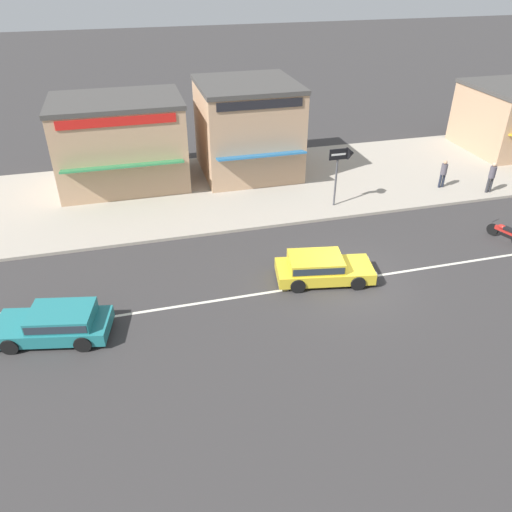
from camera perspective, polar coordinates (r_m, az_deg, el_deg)
The scene contains 11 objects.
ground_plane at distance 20.86m, azimuth 10.43°, elevation -2.74°, with size 160.00×160.00×0.00m, color #383535.
lane_centre_stripe at distance 20.86m, azimuth 10.44°, elevation -2.73°, with size 50.40×0.14×0.01m, color silver.
kerb_strip at distance 29.11m, azimuth 2.41°, elevation 8.34°, with size 68.00×10.00×0.15m, color #ADA393.
hatchback_teal_0 at distance 18.73m, azimuth -21.91°, elevation -7.08°, with size 4.26×2.44×1.10m.
hatchback_yellow_1 at distance 20.41m, azimuth 7.46°, elevation -1.30°, with size 4.22×2.31×1.10m.
motorcycle_0 at distance 25.86m, azimuth 26.60°, elevation 2.47°, with size 0.85×1.75×0.80m.
arrow_signboard at distance 25.74m, azimuth 10.32°, elevation 11.04°, with size 1.32×0.61×3.10m.
pedestrian_mid_kerb at distance 29.88m, azimuth 20.65°, elevation 8.98°, with size 0.34×0.34×1.58m.
pedestrian_far_end at distance 30.20m, azimuth 25.36°, elevation 8.36°, with size 0.34×0.34×1.72m.
shopfront_corner_warung at distance 29.07m, azimuth -15.21°, elevation 12.44°, with size 6.94×5.69×4.77m.
shopfront_mid_block at distance 29.82m, azimuth -0.98°, elevation 14.42°, with size 5.48×6.41×5.19m.
Camera 1 is at (-7.93, -15.39, 11.63)m, focal length 35.00 mm.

